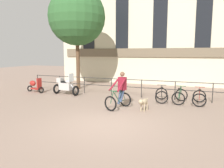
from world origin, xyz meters
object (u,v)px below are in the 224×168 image
at_px(cyclist_with_bike, 120,92).
at_px(parked_motorcycle, 66,86).
at_px(dog, 143,102).
at_px(parked_bicycle_near_lamp, 162,95).
at_px(parked_scooter, 35,85).
at_px(parked_bicycle_mid_left, 180,96).
at_px(parked_bicycle_mid_right, 199,98).

relative_size(cyclist_with_bike, parked_motorcycle, 1.01).
bearing_deg(parked_motorcycle, dog, -103.66).
xyz_separation_m(cyclist_with_bike, dog, (1.15, -0.12, -0.36)).
xyz_separation_m(parked_bicycle_near_lamp, parked_scooter, (-8.21, -0.26, 0.10)).
relative_size(parked_motorcycle, parked_scooter, 1.26).
bearing_deg(parked_bicycle_near_lamp, parked_bicycle_mid_left, 170.16).
bearing_deg(cyclist_with_bike, parked_bicycle_mid_right, 49.53).
bearing_deg(parked_scooter, dog, -91.43).
distance_m(dog, parked_motorcycle, 5.75).
relative_size(parked_bicycle_near_lamp, parked_bicycle_mid_left, 1.05).
relative_size(parked_bicycle_mid_left, parked_scooter, 0.86).
height_order(parked_motorcycle, parked_bicycle_mid_right, parked_motorcycle).
bearing_deg(parked_scooter, cyclist_with_bike, -92.87).
height_order(cyclist_with_bike, parked_scooter, cyclist_with_bike).
bearing_deg(cyclist_with_bike, dog, 11.90).
bearing_deg(dog, cyclist_with_bike, -176.42).
height_order(cyclist_with_bike, parked_bicycle_near_lamp, cyclist_with_bike).
relative_size(parked_motorcycle, parked_bicycle_mid_left, 1.47).
height_order(cyclist_with_bike, parked_bicycle_mid_left, cyclist_with_bike).
bearing_deg(parked_bicycle_near_lamp, parked_motorcycle, -7.27).
xyz_separation_m(parked_motorcycle, parked_bicycle_mid_left, (6.74, 0.26, -0.20)).
xyz_separation_m(cyclist_with_bike, parked_motorcycle, (-4.24, 1.88, -0.20)).
distance_m(parked_bicycle_mid_left, parked_scooter, 9.14).
relative_size(dog, parked_bicycle_mid_left, 0.81).
distance_m(cyclist_with_bike, parked_bicycle_mid_left, 3.31).
height_order(parked_motorcycle, parked_bicycle_near_lamp, parked_motorcycle).
relative_size(dog, parked_bicycle_near_lamp, 0.76).
distance_m(parked_bicycle_near_lamp, parked_bicycle_mid_right, 1.86).
height_order(parked_motorcycle, parked_bicycle_mid_left, parked_motorcycle).
xyz_separation_m(parked_bicycle_near_lamp, parked_bicycle_mid_right, (1.86, -0.00, 0.00)).
distance_m(parked_motorcycle, parked_bicycle_mid_left, 6.75).
distance_m(cyclist_with_bike, dog, 1.21).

